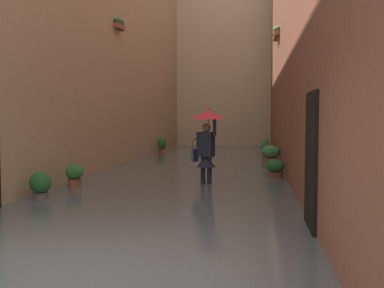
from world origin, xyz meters
name	(u,v)px	position (x,y,z in m)	size (l,w,h in m)	color
ground_plane	(200,169)	(0.00, -10.94, 0.00)	(60.00, 60.00, 0.00)	gray
flood_water	(200,167)	(0.00, -10.94, 0.08)	(6.37, 27.89, 0.15)	#515B60
building_facade_left	(310,10)	(-3.69, -10.94, 5.37)	(2.04, 25.89, 10.73)	brown
building_facade_right	(97,0)	(3.69, -10.94, 5.98)	(2.04, 25.89, 11.97)	tan
building_facade_far	(225,35)	(0.00, -22.79, 6.81)	(9.17, 1.80, 13.62)	beige
person_wading	(207,134)	(-0.73, -6.61, 1.41)	(0.94, 0.94, 2.06)	black
potted_plant_mid_left	(265,148)	(-2.33, -14.68, 0.50)	(0.34, 0.34, 0.94)	brown
potted_plant_far_left	(271,155)	(-2.47, -11.38, 0.50)	(0.66, 0.66, 0.84)	brown
potted_plant_far_right	(74,177)	(2.31, -5.49, 0.41)	(0.42, 0.42, 0.71)	brown
potted_plant_near_left	(276,170)	(-2.49, -8.04, 0.35)	(0.49, 0.49, 0.66)	brown
potted_plant_mid_right	(40,186)	(2.43, -4.06, 0.40)	(0.44, 0.44, 0.71)	#66605B
potted_plant_near_right	(162,145)	(2.44, -15.96, 0.50)	(0.43, 0.43, 0.91)	#9E563D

